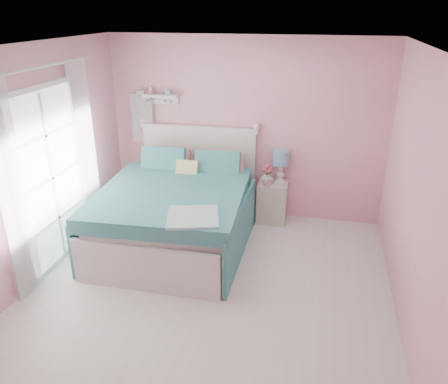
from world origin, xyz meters
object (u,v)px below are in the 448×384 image
at_px(table_lamp, 281,160).
at_px(vase, 267,177).
at_px(bed, 177,213).
at_px(teacup, 267,183).
at_px(nightstand, 272,202).

relative_size(table_lamp, vase, 2.66).
distance_m(bed, teacup, 1.36).
relative_size(bed, teacup, 22.18).
relative_size(vase, teacup, 1.67).
bearing_deg(bed, nightstand, 35.37).
xyz_separation_m(table_lamp, vase, (-0.18, -0.11, -0.24)).
bearing_deg(nightstand, teacup, -119.82).
bearing_deg(vase, bed, -139.36).
relative_size(nightstand, teacup, 5.69).
xyz_separation_m(table_lamp, teacup, (-0.16, -0.22, -0.28)).
bearing_deg(bed, teacup, 33.17).
bearing_deg(vase, teacup, -79.18).
distance_m(table_lamp, teacup, 0.39).
relative_size(bed, nightstand, 3.90).
height_order(nightstand, vase, vase).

